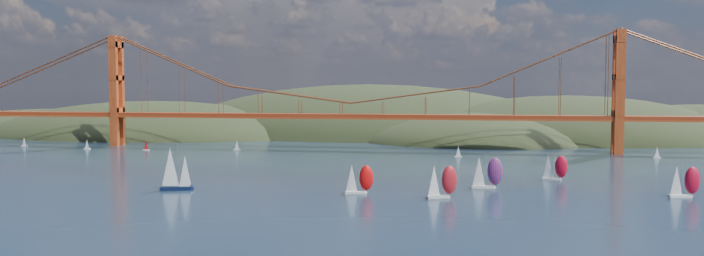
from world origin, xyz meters
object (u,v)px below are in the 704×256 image
Objects in this scene: sloop_navy at (175,169)px; racer_rwb at (487,172)px; racer_2 at (684,181)px; racer_1 at (441,181)px; racer_0 at (359,179)px; racer_3 at (554,167)px.

sloop_navy reaches higher than racer_rwb.
racer_rwb is (-52.04, 7.41, 0.41)m from racer_2.
racer_rwb is (12.27, 19.76, 0.26)m from racer_1.
racer_1 is at bearing -14.92° from sloop_navy.
sloop_navy is 1.44× the size of racer_2.
racer_3 is (56.95, 38.18, -0.03)m from racer_0.
racer_rwb reaches higher than racer_1.
racer_3 is at bearing 125.92° from racer_2.
racer_0 is 38.90m from racer_rwb.
racer_0 is at bearing -158.81° from racer_rwb.
racer_rwb is at bearing -2.21° from sloop_navy.
racer_rwb is (35.31, 16.32, 0.60)m from racer_0.
racer_1 is 1.09× the size of racer_3.
racer_1 is at bearing -179.30° from racer_2.
sloop_navy is 1.51× the size of racer_0.
racer_1 is (76.52, -1.16, -1.40)m from sloop_navy.
racer_0 is at bearing -11.61° from sloop_navy.
racer_3 is 0.87× the size of racer_rwb.
racer_0 is (53.48, 2.28, -1.75)m from sloop_navy.
racer_0 is at bearing 175.66° from racer_2.
sloop_navy reaches higher than racer_1.
racer_1 is 1.03× the size of racer_2.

